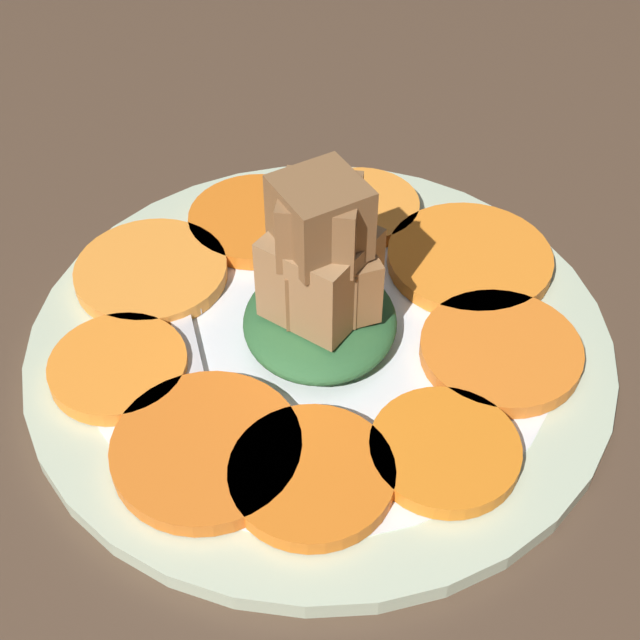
{
  "coord_description": "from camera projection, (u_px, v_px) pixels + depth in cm",
  "views": [
    {
      "loc": [
        32.0,
        1.28,
        36.17
      ],
      "look_at": [
        0.0,
        0.0,
        4.1
      ],
      "focal_mm": 50.0,
      "sensor_mm": 36.0,
      "label": 1
    }
  ],
  "objects": [
    {
      "name": "carrot_slice_6",
      "position": [
        317.0,
        475.0,
        0.39
      ],
      "size": [
        7.44,
        7.44,
        0.83
      ],
      "primitive_type": "cylinder",
      "color": "orange",
      "rests_on": "plate"
    },
    {
      "name": "carrot_slice_4",
      "position": [
        118.0,
        367.0,
        0.44
      ],
      "size": [
        6.83,
        6.83,
        0.83
      ],
      "primitive_type": "cylinder",
      "color": "orange",
      "rests_on": "plate"
    },
    {
      "name": "center_pile",
      "position": [
        320.0,
        280.0,
        0.43
      ],
      "size": [
        8.73,
        7.86,
        9.5
      ],
      "color": "#2D6033",
      "rests_on": "plate"
    },
    {
      "name": "carrot_slice_8",
      "position": [
        501.0,
        351.0,
        0.45
      ],
      "size": [
        8.12,
        8.12,
        0.83
      ],
      "primitive_type": "cylinder",
      "color": "orange",
      "rests_on": "plate"
    },
    {
      "name": "carrot_slice_0",
      "position": [
        469.0,
        259.0,
        0.5
      ],
      "size": [
        9.17,
        9.17,
        0.83
      ],
      "primitive_type": "cylinder",
      "color": "orange",
      "rests_on": "plate"
    },
    {
      "name": "carrot_slice_5",
      "position": [
        207.0,
        448.0,
        0.4
      ],
      "size": [
        8.7,
        8.7,
        0.83
      ],
      "primitive_type": "cylinder",
      "color": "orange",
      "rests_on": "plate"
    },
    {
      "name": "fork",
      "position": [
        187.0,
        347.0,
        0.45
      ],
      "size": [
        17.12,
        6.75,
        0.4
      ],
      "rotation": [
        0.0,
        0.0,
        0.3
      ],
      "color": "silver",
      "rests_on": "plate"
    },
    {
      "name": "carrot_slice_1",
      "position": [
        361.0,
        207.0,
        0.53
      ],
      "size": [
        6.92,
        6.92,
        0.83
      ],
      "primitive_type": "cylinder",
      "color": "orange",
      "rests_on": "plate"
    },
    {
      "name": "carrot_slice_2",
      "position": [
        257.0,
        220.0,
        0.52
      ],
      "size": [
        7.93,
        7.93,
        0.83
      ],
      "primitive_type": "cylinder",
      "color": "orange",
      "rests_on": "plate"
    },
    {
      "name": "carrot_slice_3",
      "position": [
        151.0,
        272.0,
        0.49
      ],
      "size": [
        8.34,
        8.34,
        0.83
      ],
      "primitive_type": "cylinder",
      "color": "orange",
      "rests_on": "plate"
    },
    {
      "name": "table_slab",
      "position": [
        320.0,
        361.0,
        0.48
      ],
      "size": [
        120.0,
        120.0,
        2.0
      ],
      "primitive_type": "cube",
      "color": "#4C3828",
      "rests_on": "ground"
    },
    {
      "name": "plate",
      "position": [
        320.0,
        341.0,
        0.46
      ],
      "size": [
        30.17,
        30.17,
        1.05
      ],
      "color": "beige",
      "rests_on": "table_slab"
    },
    {
      "name": "carrot_slice_7",
      "position": [
        445.0,
        450.0,
        0.4
      ],
      "size": [
        6.89,
        6.89,
        0.83
      ],
      "primitive_type": "cylinder",
      "color": "orange",
      "rests_on": "plate"
    }
  ]
}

